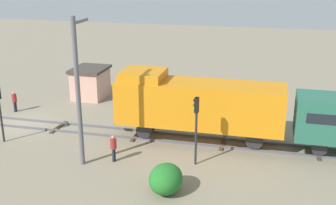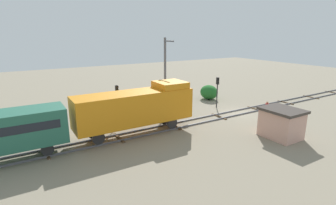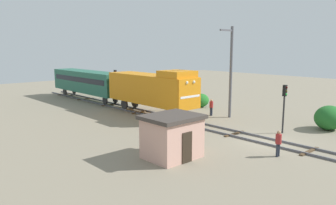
{
  "view_description": "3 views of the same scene",
  "coord_description": "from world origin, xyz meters",
  "px_view_note": "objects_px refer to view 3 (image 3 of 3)",
  "views": [
    {
      "loc": [
        26.17,
        17.88,
        11.63
      ],
      "look_at": [
        -0.48,
        11.28,
        2.47
      ],
      "focal_mm": 45.0,
      "sensor_mm": 36.0,
      "label": 1
    },
    {
      "loc": [
        -21.47,
        22.98,
        9.35
      ],
      "look_at": [
        0.2,
        9.82,
        2.62
      ],
      "focal_mm": 28.0,
      "sensor_mm": 36.0,
      "label": 2
    },
    {
      "loc": [
        -21.11,
        -12.16,
        6.9
      ],
      "look_at": [
        -0.9,
        9.96,
        1.83
      ],
      "focal_mm": 35.0,
      "sensor_mm": 36.0,
      "label": 3
    }
  ],
  "objects_px": {
    "passenger_car_leading": "(87,81)",
    "traffic_signal_mid": "(172,84)",
    "traffic_signal_near": "(284,100)",
    "worker_by_signal": "(211,106)",
    "relay_hut": "(172,136)",
    "traffic_signal_far": "(115,79)",
    "worker_near_track": "(278,141)",
    "locomotive": "(152,88)",
    "catenary_mast": "(231,70)"
  },
  "relations": [
    {
      "from": "worker_near_track",
      "to": "relay_hut",
      "type": "xyz_separation_m",
      "value": [
        -5.1,
        4.43,
        0.4
      ]
    },
    {
      "from": "traffic_signal_far",
      "to": "worker_near_track",
      "type": "height_order",
      "value": "traffic_signal_far"
    },
    {
      "from": "traffic_signal_far",
      "to": "worker_near_track",
      "type": "bearing_deg",
      "value": -102.26
    },
    {
      "from": "traffic_signal_near",
      "to": "worker_by_signal",
      "type": "distance_m",
      "value": 8.63
    },
    {
      "from": "traffic_signal_mid",
      "to": "worker_near_track",
      "type": "bearing_deg",
      "value": -109.9
    },
    {
      "from": "traffic_signal_mid",
      "to": "worker_by_signal",
      "type": "distance_m",
      "value": 5.36
    },
    {
      "from": "worker_near_track",
      "to": "relay_hut",
      "type": "relative_size",
      "value": 0.49
    },
    {
      "from": "locomotive",
      "to": "traffic_signal_mid",
      "type": "bearing_deg",
      "value": 9.88
    },
    {
      "from": "worker_by_signal",
      "to": "traffic_signal_mid",
      "type": "bearing_deg",
      "value": -28.3
    },
    {
      "from": "worker_by_signal",
      "to": "catenary_mast",
      "type": "relative_size",
      "value": 0.19
    },
    {
      "from": "worker_by_signal",
      "to": "relay_hut",
      "type": "height_order",
      "value": "relay_hut"
    },
    {
      "from": "locomotive",
      "to": "passenger_car_leading",
      "type": "xyz_separation_m",
      "value": [
        0.0,
        13.34,
        -0.25
      ]
    },
    {
      "from": "relay_hut",
      "to": "worker_near_track",
      "type": "bearing_deg",
      "value": -41.01
    },
    {
      "from": "passenger_car_leading",
      "to": "traffic_signal_mid",
      "type": "bearing_deg",
      "value": -75.06
    },
    {
      "from": "traffic_signal_far",
      "to": "worker_by_signal",
      "type": "distance_m",
      "value": 16.6
    },
    {
      "from": "traffic_signal_mid",
      "to": "relay_hut",
      "type": "xyz_separation_m",
      "value": [
        -10.9,
        -11.59,
        -1.55
      ]
    },
    {
      "from": "worker_by_signal",
      "to": "catenary_mast",
      "type": "xyz_separation_m",
      "value": [
        0.74,
        -1.71,
        3.7
      ]
    },
    {
      "from": "passenger_car_leading",
      "to": "traffic_signal_mid",
      "type": "height_order",
      "value": "traffic_signal_mid"
    },
    {
      "from": "passenger_car_leading",
      "to": "catenary_mast",
      "type": "xyz_separation_m",
      "value": [
        4.94,
        -19.38,
        2.17
      ]
    },
    {
      "from": "traffic_signal_far",
      "to": "catenary_mast",
      "type": "distance_m",
      "value": 18.37
    },
    {
      "from": "traffic_signal_near",
      "to": "traffic_signal_mid",
      "type": "height_order",
      "value": "traffic_signal_mid"
    },
    {
      "from": "traffic_signal_near",
      "to": "traffic_signal_mid",
      "type": "xyz_separation_m",
      "value": [
        0.2,
        13.32,
        0.19
      ]
    },
    {
      "from": "traffic_signal_near",
      "to": "traffic_signal_far",
      "type": "xyz_separation_m",
      "value": [
        0.4,
        24.89,
        -0.06
      ]
    },
    {
      "from": "worker_by_signal",
      "to": "traffic_signal_near",
      "type": "bearing_deg",
      "value": 135.69
    },
    {
      "from": "relay_hut",
      "to": "traffic_signal_mid",
      "type": "bearing_deg",
      "value": 46.76
    },
    {
      "from": "traffic_signal_mid",
      "to": "passenger_car_leading",
      "type": "bearing_deg",
      "value": 104.94
    },
    {
      "from": "passenger_car_leading",
      "to": "catenary_mast",
      "type": "height_order",
      "value": "catenary_mast"
    },
    {
      "from": "worker_by_signal",
      "to": "passenger_car_leading",
      "type": "bearing_deg",
      "value": -24.15
    },
    {
      "from": "traffic_signal_near",
      "to": "relay_hut",
      "type": "relative_size",
      "value": 1.13
    },
    {
      "from": "locomotive",
      "to": "passenger_car_leading",
      "type": "relative_size",
      "value": 0.83
    },
    {
      "from": "locomotive",
      "to": "relay_hut",
      "type": "relative_size",
      "value": 3.31
    },
    {
      "from": "passenger_car_leading",
      "to": "traffic_signal_far",
      "type": "relative_size",
      "value": 3.63
    },
    {
      "from": "traffic_signal_near",
      "to": "traffic_signal_mid",
      "type": "relative_size",
      "value": 0.93
    },
    {
      "from": "catenary_mast",
      "to": "traffic_signal_near",
      "type": "bearing_deg",
      "value": -104.64
    },
    {
      "from": "locomotive",
      "to": "catenary_mast",
      "type": "bearing_deg",
      "value": -50.72
    },
    {
      "from": "relay_hut",
      "to": "passenger_car_leading",
      "type": "bearing_deg",
      "value": 72.87
    },
    {
      "from": "worker_by_signal",
      "to": "relay_hut",
      "type": "relative_size",
      "value": 0.49
    },
    {
      "from": "traffic_signal_far",
      "to": "relay_hut",
      "type": "distance_m",
      "value": 25.72
    },
    {
      "from": "passenger_car_leading",
      "to": "relay_hut",
      "type": "distance_m",
      "value": 25.49
    },
    {
      "from": "traffic_signal_near",
      "to": "relay_hut",
      "type": "bearing_deg",
      "value": 170.84
    },
    {
      "from": "traffic_signal_far",
      "to": "relay_hut",
      "type": "bearing_deg",
      "value": -115.6
    },
    {
      "from": "passenger_car_leading",
      "to": "traffic_signal_mid",
      "type": "relative_size",
      "value": 3.3
    },
    {
      "from": "traffic_signal_near",
      "to": "worker_near_track",
      "type": "height_order",
      "value": "traffic_signal_near"
    },
    {
      "from": "worker_by_signal",
      "to": "relay_hut",
      "type": "distance_m",
      "value": 13.47
    },
    {
      "from": "worker_by_signal",
      "to": "worker_near_track",
      "type": "bearing_deg",
      "value": 111.74
    },
    {
      "from": "traffic_signal_far",
      "to": "traffic_signal_mid",
      "type": "bearing_deg",
      "value": -90.99
    },
    {
      "from": "traffic_signal_far",
      "to": "worker_by_signal",
      "type": "height_order",
      "value": "traffic_signal_far"
    },
    {
      "from": "locomotive",
      "to": "worker_near_track",
      "type": "xyz_separation_m",
      "value": [
        -2.4,
        -15.43,
        -1.78
      ]
    },
    {
      "from": "traffic_signal_far",
      "to": "relay_hut",
      "type": "height_order",
      "value": "traffic_signal_far"
    },
    {
      "from": "traffic_signal_near",
      "to": "worker_near_track",
      "type": "distance_m",
      "value": 6.46
    }
  ]
}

